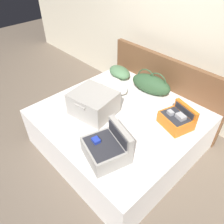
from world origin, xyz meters
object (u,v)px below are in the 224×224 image
hard_case_small (177,119)px  duffel_bag (151,84)px  hard_case_large (94,103)px  pillow_near_headboard (114,85)px  hard_case_medium (106,148)px  pillow_center_head (120,72)px  bed (119,130)px

hard_case_small → duffel_bag: 0.73m
hard_case_large → pillow_near_headboard: 0.57m
hard_case_medium → duffel_bag: size_ratio=0.81×
hard_case_large → pillow_near_headboard: (-0.20, 0.53, -0.07)m
duffel_bag → pillow_center_head: size_ratio=1.50×
pillow_near_headboard → pillow_center_head: bearing=122.5°
hard_case_large → pillow_center_head: 0.96m
hard_case_small → pillow_near_headboard: hard_case_small is taller
pillow_near_headboard → pillow_center_head: 0.40m
bed → pillow_center_head: size_ratio=4.51×
hard_case_small → pillow_center_head: (-1.26, 0.33, -0.02)m
bed → hard_case_small: (0.61, 0.32, 0.37)m
pillow_near_headboard → pillow_center_head: (-0.22, 0.34, -0.01)m
hard_case_large → hard_case_medium: hard_case_medium is taller
hard_case_large → hard_case_small: size_ratio=1.41×
hard_case_small → duffel_bag: (-0.65, 0.33, 0.04)m
duffel_bag → pillow_center_head: bearing=-179.4°
hard_case_large → hard_case_medium: (0.63, -0.36, -0.04)m
bed → duffel_bag: bearing=93.7°
bed → pillow_near_headboard: 0.65m
duffel_bag → pillow_near_headboard: duffel_bag is taller
hard_case_large → hard_case_medium: size_ratio=1.16×
hard_case_medium → hard_case_small: hard_case_medium is taller
bed → duffel_bag: size_ratio=3.01×
hard_case_medium → pillow_center_head: bearing=146.1°
pillow_near_headboard → pillow_center_head: size_ratio=1.23×
bed → hard_case_small: bearing=28.0°
hard_case_small → bed: bearing=-136.1°
hard_case_medium → pillow_center_head: size_ratio=1.22×
bed → duffel_bag: duffel_bag is taller
hard_case_large → pillow_center_head: size_ratio=1.41×
hard_case_large → pillow_center_head: (-0.41, 0.87, -0.07)m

